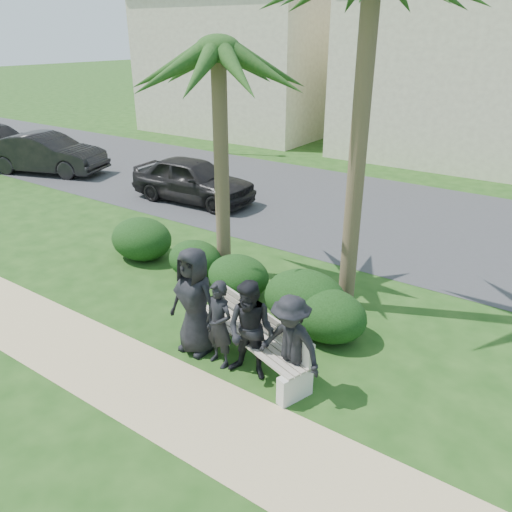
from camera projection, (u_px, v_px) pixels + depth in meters
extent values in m
plane|color=#1A3F12|center=(209.00, 330.00, 9.38)|extent=(160.00, 160.00, 0.00)
cube|color=tan|center=(137.00, 380.00, 8.03)|extent=(30.00, 1.60, 0.01)
cube|color=#2D2D30|center=(375.00, 214.00, 15.37)|extent=(160.00, 8.00, 0.01)
cube|color=#BEB28E|center=(248.00, 64.00, 27.68)|extent=(10.00, 8.00, 7.00)
cube|color=#BEB28E|center=(450.00, 73.00, 21.94)|extent=(8.00, 8.00, 7.00)
cylinder|color=black|center=(224.00, 109.00, 22.23)|extent=(0.12, 0.12, 4.00)
sphere|color=white|center=(223.00, 58.00, 21.37)|extent=(0.36, 0.36, 0.36)
cube|color=gray|center=(248.00, 337.00, 8.32)|extent=(2.63, 1.37, 0.04)
cube|color=gray|center=(257.00, 316.00, 8.40)|extent=(2.46, 0.85, 0.30)
cube|color=beige|center=(194.00, 327.00, 9.05)|extent=(0.35, 0.61, 0.47)
cube|color=beige|center=(311.00, 375.00, 7.79)|extent=(0.35, 0.61, 0.47)
imported|color=black|center=(195.00, 301.00, 8.44)|extent=(0.96, 0.64, 1.93)
imported|color=black|center=(219.00, 324.00, 8.14)|extent=(0.61, 0.45, 1.53)
imported|color=black|center=(251.00, 331.00, 7.82)|extent=(0.91, 0.76, 1.69)
imported|color=black|center=(290.00, 345.00, 7.49)|extent=(1.12, 0.70, 1.65)
ellipsoid|color=black|center=(141.00, 238.00, 12.24)|extent=(1.59, 1.32, 1.04)
ellipsoid|color=black|center=(195.00, 258.00, 11.36)|extent=(1.30, 1.08, 0.85)
ellipsoid|color=black|center=(238.00, 275.00, 10.51)|extent=(1.37, 1.13, 0.89)
ellipsoid|color=black|center=(305.00, 297.00, 9.47)|extent=(1.64, 1.35, 1.07)
ellipsoid|color=black|center=(328.00, 314.00, 9.03)|extent=(1.44, 1.19, 0.94)
cylinder|color=brown|center=(222.00, 171.00, 10.65)|extent=(0.32, 0.32, 4.84)
cylinder|color=brown|center=(358.00, 155.00, 8.99)|extent=(0.32, 0.32, 6.21)
imported|color=black|center=(193.00, 180.00, 16.30)|extent=(4.35, 1.99, 1.45)
imported|color=black|center=(47.00, 154.00, 19.62)|extent=(4.94, 3.07, 1.54)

